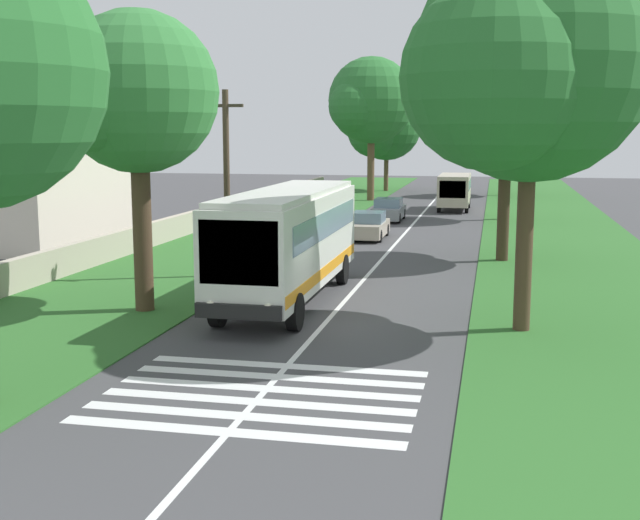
% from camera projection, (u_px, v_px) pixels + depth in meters
% --- Properties ---
extents(ground, '(160.00, 160.00, 0.00)m').
position_uv_depth(ground, '(322.00, 326.00, 23.89)').
color(ground, '#424244').
extents(grass_verge_left, '(120.00, 8.00, 0.04)m').
position_uv_depth(grass_verge_left, '(221.00, 247.00, 40.06)').
color(grass_verge_left, '#2D6628').
rests_on(grass_verge_left, ground).
extents(grass_verge_right, '(120.00, 8.00, 0.04)m').
position_uv_depth(grass_verge_right, '(570.00, 257.00, 36.69)').
color(grass_verge_right, '#2D6628').
rests_on(grass_verge_right, ground).
extents(centre_line, '(110.00, 0.16, 0.01)m').
position_uv_depth(centre_line, '(388.00, 252.00, 38.38)').
color(centre_line, silver).
rests_on(centre_line, ground).
extents(coach_bus, '(11.16, 2.62, 3.73)m').
position_uv_depth(coach_bus, '(289.00, 238.00, 27.07)').
color(coach_bus, silver).
rests_on(coach_bus, ground).
extents(zebra_crossing, '(4.95, 6.80, 0.01)m').
position_uv_depth(zebra_crossing, '(261.00, 395.00, 17.70)').
color(zebra_crossing, silver).
rests_on(zebra_crossing, ground).
extents(trailing_car_0, '(4.30, 1.78, 1.43)m').
position_uv_depth(trailing_car_0, '(368.00, 226.00, 43.09)').
color(trailing_car_0, '#B7A893').
rests_on(trailing_car_0, ground).
extents(trailing_car_1, '(4.30, 1.78, 1.43)m').
position_uv_depth(trailing_car_1, '(389.00, 210.00, 51.66)').
color(trailing_car_1, gray).
rests_on(trailing_car_1, ground).
extents(trailing_minibus_0, '(6.00, 2.14, 2.53)m').
position_uv_depth(trailing_minibus_0, '(455.00, 189.00, 58.29)').
color(trailing_minibus_0, '#BFB299').
rests_on(trailing_minibus_0, ground).
extents(roadside_tree_left_0, '(7.80, 6.87, 11.40)m').
position_uv_depth(roadside_tree_left_0, '(369.00, 102.00, 65.12)').
color(roadside_tree_left_0, brown).
rests_on(roadside_tree_left_0, grass_verge_left).
extents(roadside_tree_left_1, '(8.14, 6.59, 9.26)m').
position_uv_depth(roadside_tree_left_1, '(384.00, 128.00, 75.72)').
color(roadside_tree_left_1, brown).
rests_on(roadside_tree_left_1, grass_verge_left).
extents(roadside_tree_left_3, '(5.96, 4.95, 9.25)m').
position_uv_depth(roadside_tree_left_3, '(137.00, 98.00, 25.08)').
color(roadside_tree_left_3, '#4C3826').
rests_on(roadside_tree_left_3, grass_verge_left).
extents(roadside_tree_right_0, '(8.02, 6.71, 10.76)m').
position_uv_depth(roadside_tree_right_0, '(522.00, 68.00, 22.13)').
color(roadside_tree_right_0, '#4C3826').
rests_on(roadside_tree_right_0, grass_verge_right).
extents(roadside_tree_right_1, '(7.46, 6.37, 9.99)m').
position_uv_depth(roadside_tree_right_1, '(504.00, 106.00, 34.93)').
color(roadside_tree_right_1, '#3D2D1E').
rests_on(roadside_tree_right_1, grass_verge_right).
extents(roadside_tree_right_2, '(6.40, 5.44, 9.55)m').
position_uv_depth(roadside_tree_right_2, '(504.00, 113.00, 51.08)').
color(roadside_tree_right_2, brown).
rests_on(roadside_tree_right_2, grass_verge_right).
extents(roadside_tree_right_3, '(6.63, 5.27, 8.68)m').
position_uv_depth(roadside_tree_right_3, '(508.00, 127.00, 70.53)').
color(roadside_tree_right_3, brown).
rests_on(roadside_tree_right_3, grass_verge_right).
extents(utility_pole, '(0.24, 1.40, 7.14)m').
position_uv_depth(utility_pole, '(227.00, 181.00, 31.41)').
color(utility_pole, '#473828').
rests_on(utility_pole, grass_verge_left).
extents(roadside_wall, '(70.00, 0.40, 1.16)m').
position_uv_depth(roadside_wall, '(192.00, 222.00, 45.50)').
color(roadside_wall, '#B2A893').
rests_on(roadside_wall, grass_verge_left).
extents(roadside_building, '(10.70, 6.61, 6.92)m').
position_uv_depth(roadside_building, '(37.00, 173.00, 40.90)').
color(roadside_building, beige).
rests_on(roadside_building, ground).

